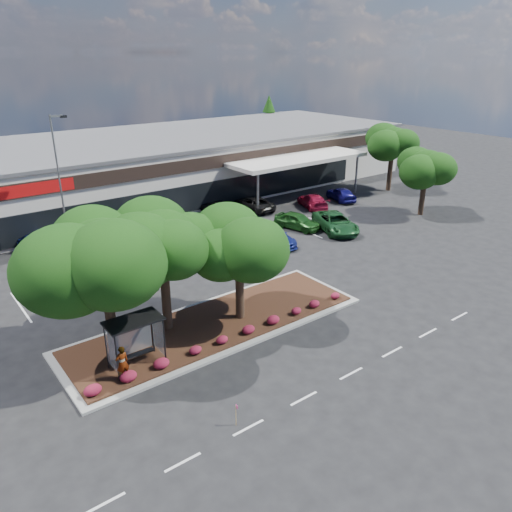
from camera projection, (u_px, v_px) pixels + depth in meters
ground at (287, 344)px, 27.40m from camera, size 160.00×160.00×0.00m
retail_store at (73, 176)px, 51.17m from camera, size 80.40×25.20×6.25m
landscape_island at (216, 324)px, 29.17m from camera, size 18.00×6.00×0.26m
lane_markings at (188, 281)px, 34.98m from camera, size 33.12×20.06×0.01m
shrub_row at (237, 333)px, 27.48m from camera, size 17.00×0.80×0.50m
bus_shelter at (133, 328)px, 24.48m from camera, size 2.75×1.55×2.59m
island_tree_west at (106, 285)px, 24.62m from camera, size 7.20×7.20×7.89m
island_tree_mid at (164, 269)px, 27.21m from camera, size 6.60×6.60×7.32m
island_tree_east at (239, 267)px, 28.51m from camera, size 5.80×5.80×6.50m
tree_east_near at (424, 182)px, 48.13m from camera, size 5.60×5.60×6.51m
tree_east_far at (391, 157)px, 56.61m from camera, size 6.40×6.40×7.62m
conifer_north_east at (269, 125)px, 77.16m from camera, size 3.96×3.96×9.00m
person_waiting at (122, 363)px, 23.75m from camera, size 0.70×0.50×1.80m
light_pole at (63, 195)px, 38.12m from camera, size 1.43×0.68×10.75m
survey_stake at (236, 412)px, 21.21m from camera, size 0.07×0.14×1.05m
car_1 at (72, 270)px, 34.77m from camera, size 2.42×5.71×1.64m
car_2 at (89, 278)px, 33.48m from camera, size 3.56×5.40×1.71m
car_3 at (124, 271)px, 34.69m from camera, size 3.50×4.95×1.56m
car_4 at (184, 250)px, 38.55m from camera, size 3.78×5.31×1.43m
car_5 at (207, 248)px, 39.07m from camera, size 2.13×4.74×1.35m
car_6 at (273, 236)px, 41.46m from camera, size 2.33×5.07×1.43m
car_7 at (297, 221)px, 45.07m from camera, size 2.77×4.68×1.49m
car_8 at (335, 222)px, 44.49m from camera, size 4.61×6.32×1.60m
car_10 at (36, 243)px, 39.64m from camera, size 2.33×5.69×1.65m
car_11 at (120, 247)px, 39.08m from camera, size 4.15×5.98×1.52m
car_12 at (157, 240)px, 40.69m from camera, size 3.60×5.28×1.34m
car_13 at (169, 232)px, 42.40m from camera, size 2.54×5.17×1.45m
car_14 at (219, 207)px, 49.22m from camera, size 2.43×4.46×1.44m
car_15 at (254, 203)px, 50.46m from camera, size 2.51×5.09×1.39m
car_16 at (313, 201)px, 51.34m from camera, size 3.48×5.15×1.38m
car_17 at (341, 194)px, 53.69m from camera, size 2.94×4.62×1.46m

